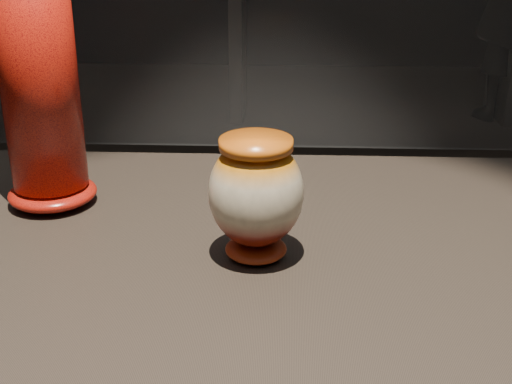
# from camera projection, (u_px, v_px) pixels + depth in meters

# --- Properties ---
(main_vase) EXTENTS (0.17, 0.17, 0.17)m
(main_vase) POSITION_uv_depth(u_px,v_px,m) (256.00, 194.00, 0.96)
(main_vase) COLOR #621208
(main_vase) RESTS_ON display_plinth
(tall_vase) EXTENTS (0.17, 0.17, 0.45)m
(tall_vase) POSITION_uv_depth(u_px,v_px,m) (38.00, 72.00, 1.08)
(tall_vase) COLOR red
(tall_vase) RESTS_ON display_plinth
(back_shelf) EXTENTS (2.00, 0.60, 0.90)m
(back_shelf) POSITION_uv_depth(u_px,v_px,m) (374.00, 16.00, 4.43)
(back_shelf) COLOR black
(back_shelf) RESTS_ON ground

